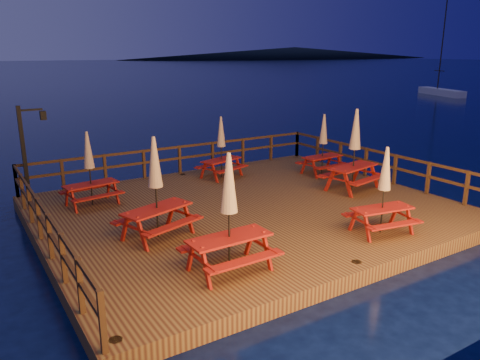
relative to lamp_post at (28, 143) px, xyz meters
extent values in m
plane|color=black|center=(5.39, -4.55, -2.20)|extent=(500.00, 500.00, 0.00)
cube|color=#422315|center=(5.39, -4.55, -2.00)|extent=(12.00, 10.00, 0.40)
cylinder|color=#3B2812|center=(-0.21, 0.05, -2.50)|extent=(0.24, 0.24, 1.40)
cylinder|color=#3B2812|center=(5.39, -9.15, -2.50)|extent=(0.24, 0.24, 1.40)
cylinder|color=#3B2812|center=(5.39, 0.05, -2.50)|extent=(0.24, 0.24, 1.40)
cylinder|color=#3B2812|center=(10.99, 0.05, -2.50)|extent=(0.24, 0.24, 1.40)
cube|color=#3B2812|center=(5.39, 0.30, -0.75)|extent=(11.70, 0.06, 0.09)
cube|color=#3B2812|center=(5.39, 0.30, -1.19)|extent=(11.70, 0.06, 0.09)
cube|color=#3B2812|center=(0.71, 0.30, -1.25)|extent=(0.10, 0.10, 1.10)
cube|color=#3B2812|center=(5.39, 0.30, -1.25)|extent=(0.10, 0.10, 1.10)
cube|color=#3B2812|center=(10.07, 0.30, -1.25)|extent=(0.10, 0.10, 1.10)
cube|color=#3B2812|center=(-0.46, -4.55, -0.75)|extent=(0.06, 9.70, 0.09)
cube|color=#3B2812|center=(-0.46, -4.55, -1.19)|extent=(0.06, 9.70, 0.09)
cube|color=#3B2812|center=(-0.46, -8.43, -1.25)|extent=(0.10, 0.10, 1.10)
cube|color=#3B2812|center=(-0.46, -4.55, -1.25)|extent=(0.10, 0.10, 1.10)
cube|color=#3B2812|center=(-0.46, -0.67, -1.25)|extent=(0.10, 0.10, 1.10)
cube|color=#3B2812|center=(11.24, -4.55, -0.75)|extent=(0.06, 9.70, 0.09)
cube|color=#3B2812|center=(11.24, -4.55, -1.19)|extent=(0.06, 9.70, 0.09)
cube|color=#3B2812|center=(11.24, -8.43, -1.25)|extent=(0.10, 0.10, 1.10)
cube|color=#3B2812|center=(11.24, -4.55, -1.25)|extent=(0.10, 0.10, 1.10)
cube|color=#3B2812|center=(11.24, -0.67, -1.25)|extent=(0.10, 0.10, 1.10)
cube|color=black|center=(-0.16, 0.00, -0.30)|extent=(0.12, 0.12, 3.00)
cube|color=black|center=(0.19, 0.00, 1.05)|extent=(0.70, 0.06, 0.06)
cube|color=black|center=(0.54, 0.00, 0.85)|extent=(0.18, 0.18, 0.28)
sphere|color=#FFC266|center=(0.54, 0.00, 0.85)|extent=(0.14, 0.14, 0.14)
ellipsoid|color=black|center=(190.39, 225.45, 1.30)|extent=(230.40, 86.40, 7.00)
cube|color=silver|center=(46.96, 18.15, -1.93)|extent=(3.88, 7.43, 0.96)
cylinder|color=black|center=(46.96, 18.69, 3.35)|extent=(0.13, 0.13, 10.67)
cylinder|color=black|center=(46.96, 18.69, 0.58)|extent=(0.77, 1.82, 0.09)
cube|color=maroon|center=(2.13, -5.34, -1.03)|extent=(1.97, 1.24, 0.05)
cube|color=maroon|center=(1.94, -4.76, -1.34)|extent=(1.84, 0.83, 0.05)
cube|color=maroon|center=(2.32, -5.93, -1.34)|extent=(1.84, 0.83, 0.05)
cube|color=maroon|center=(1.30, -5.26, -1.41)|extent=(0.09, 0.12, 0.77)
cube|color=maroon|center=(1.51, -5.90, -1.41)|extent=(0.09, 0.12, 0.77)
cube|color=maroon|center=(2.76, -4.79, -1.41)|extent=(0.09, 0.12, 0.77)
cube|color=maroon|center=(2.96, -5.43, -1.41)|extent=(0.09, 0.12, 0.77)
cylinder|color=black|center=(2.13, -5.34, -0.52)|extent=(0.04, 0.04, 2.55)
cone|color=tan|center=(2.13, -5.34, 0.20)|extent=(0.37, 0.37, 1.28)
sphere|color=black|center=(2.13, -5.34, 0.79)|extent=(0.07, 0.07, 0.07)
cube|color=maroon|center=(7.24, -8.20, -1.12)|extent=(1.70, 0.90, 0.04)
cube|color=maroon|center=(7.34, -7.67, -1.39)|extent=(1.63, 0.53, 0.04)
cube|color=maroon|center=(7.15, -8.73, -1.39)|extent=(1.63, 0.53, 0.04)
cube|color=maroon|center=(6.63, -7.79, -1.46)|extent=(0.07, 0.10, 0.67)
cube|color=maroon|center=(6.53, -8.37, -1.46)|extent=(0.07, 0.10, 0.67)
cube|color=maroon|center=(7.96, -8.02, -1.46)|extent=(0.07, 0.10, 0.67)
cube|color=maroon|center=(7.85, -8.61, -1.46)|extent=(0.07, 0.10, 0.67)
cylinder|color=black|center=(7.24, -8.20, -0.67)|extent=(0.04, 0.04, 2.24)
cone|color=tan|center=(7.24, -8.20, -0.05)|extent=(0.32, 0.32, 1.12)
sphere|color=black|center=(7.24, -8.20, 0.48)|extent=(0.06, 0.06, 0.06)
cube|color=maroon|center=(6.48, -1.07, -1.12)|extent=(1.73, 1.06, 0.04)
cube|color=maroon|center=(6.33, -0.55, -1.39)|extent=(1.62, 0.70, 0.04)
cube|color=maroon|center=(6.64, -1.58, -1.39)|extent=(1.62, 0.70, 0.04)
cube|color=maroon|center=(5.75, -0.98, -1.46)|extent=(0.08, 0.10, 0.67)
cube|color=maroon|center=(5.92, -1.54, -1.46)|extent=(0.08, 0.10, 0.67)
cube|color=maroon|center=(7.04, -0.59, -1.46)|extent=(0.08, 0.10, 0.67)
cube|color=maroon|center=(7.21, -1.16, -1.46)|extent=(0.08, 0.10, 0.67)
cylinder|color=black|center=(6.48, -1.07, -0.68)|extent=(0.04, 0.04, 2.24)
cone|color=tan|center=(6.48, -1.07, -0.05)|extent=(0.32, 0.32, 1.12)
sphere|color=black|center=(6.48, -1.07, 0.47)|extent=(0.06, 0.06, 0.06)
cube|color=maroon|center=(1.40, -1.83, -1.12)|extent=(1.68, 0.82, 0.04)
cube|color=maroon|center=(1.33, -1.30, -1.39)|extent=(1.64, 0.45, 0.04)
cube|color=maroon|center=(1.47, -2.37, -1.39)|extent=(1.64, 0.45, 0.04)
cube|color=maroon|center=(0.69, -1.62, -1.46)|extent=(0.06, 0.10, 0.67)
cube|color=maroon|center=(0.77, -2.21, -1.46)|extent=(0.06, 0.10, 0.67)
cube|color=maroon|center=(2.03, -1.45, -1.46)|extent=(0.06, 0.10, 0.67)
cube|color=maroon|center=(2.11, -2.04, -1.46)|extent=(0.06, 0.10, 0.67)
cylinder|color=black|center=(1.40, -1.83, -0.67)|extent=(0.04, 0.04, 2.25)
cone|color=tan|center=(1.40, -1.83, -0.04)|extent=(0.32, 0.32, 1.12)
sphere|color=black|center=(1.40, -1.83, 0.48)|extent=(0.06, 0.06, 0.06)
cube|color=maroon|center=(9.50, -4.91, -0.98)|extent=(2.06, 1.12, 0.05)
cube|color=maroon|center=(9.37, -4.27, -1.31)|extent=(1.97, 0.67, 0.05)
cube|color=maroon|center=(9.62, -5.55, -1.31)|extent=(1.97, 0.67, 0.05)
cube|color=maroon|center=(8.63, -4.72, -1.39)|extent=(0.08, 0.12, 0.81)
cube|color=maroon|center=(8.77, -5.42, -1.39)|extent=(0.08, 0.12, 0.81)
cube|color=maroon|center=(10.22, -4.40, -1.39)|extent=(0.08, 0.12, 0.81)
cube|color=maroon|center=(10.36, -5.10, -1.39)|extent=(0.08, 0.12, 0.81)
cylinder|color=black|center=(9.50, -4.91, -0.44)|extent=(0.05, 0.05, 2.71)
cone|color=tan|center=(9.50, -4.91, 0.32)|extent=(0.39, 0.39, 1.35)
sphere|color=black|center=(9.50, -4.91, 0.94)|extent=(0.08, 0.08, 0.08)
cube|color=maroon|center=(2.71, -7.97, -1.03)|extent=(1.86, 0.75, 0.05)
cube|color=maroon|center=(2.70, -7.35, -1.33)|extent=(1.85, 0.32, 0.05)
cube|color=maroon|center=(2.73, -8.58, -1.33)|extent=(1.85, 0.32, 0.05)
cube|color=maroon|center=(1.94, -7.65, -1.41)|extent=(0.06, 0.10, 0.77)
cube|color=maroon|center=(1.95, -8.32, -1.41)|extent=(0.06, 0.10, 0.77)
cube|color=maroon|center=(3.48, -7.62, -1.41)|extent=(0.06, 0.10, 0.77)
cube|color=maroon|center=(3.49, -8.29, -1.41)|extent=(0.06, 0.10, 0.77)
cylinder|color=black|center=(2.71, -7.97, -0.52)|extent=(0.05, 0.05, 2.56)
cone|color=tan|center=(2.71, -7.97, 0.20)|extent=(0.37, 0.37, 1.28)
sphere|color=black|center=(2.71, -7.97, 0.80)|extent=(0.07, 0.07, 0.07)
cube|color=maroon|center=(10.08, -2.70, -1.12)|extent=(1.65, 0.70, 0.05)
cube|color=maroon|center=(10.05, -2.16, -1.39)|extent=(1.63, 0.33, 0.05)
cube|color=maroon|center=(10.10, -3.24, -1.39)|extent=(1.63, 0.33, 0.05)
cube|color=maroon|center=(9.39, -2.43, -1.46)|extent=(0.06, 0.09, 0.68)
cube|color=maroon|center=(9.42, -3.03, -1.46)|extent=(0.06, 0.09, 0.68)
cube|color=maroon|center=(10.74, -2.37, -1.46)|extent=(0.06, 0.09, 0.68)
cube|color=maroon|center=(10.77, -2.97, -1.46)|extent=(0.06, 0.09, 0.68)
cylinder|color=black|center=(10.08, -2.70, -0.67)|extent=(0.04, 0.04, 2.25)
cone|color=tan|center=(10.08, -2.70, -0.04)|extent=(0.32, 0.32, 1.13)
sphere|color=black|center=(10.08, -2.70, 0.49)|extent=(0.06, 0.06, 0.06)
camera|label=1|loc=(-2.06, -16.02, 2.86)|focal=35.00mm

